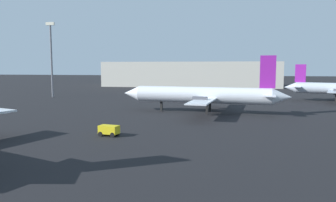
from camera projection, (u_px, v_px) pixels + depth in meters
airplane_on_taxiway at (204, 95)px, 59.45m from camera, size 31.24×23.96×10.42m
baggage_cart at (109, 130)px, 39.77m from camera, size 2.59×1.74×1.30m
light_mast_left at (51, 56)px, 88.87m from camera, size 2.40×0.50×20.53m
terminal_building at (191, 74)px, 140.57m from camera, size 74.07×21.02×10.51m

